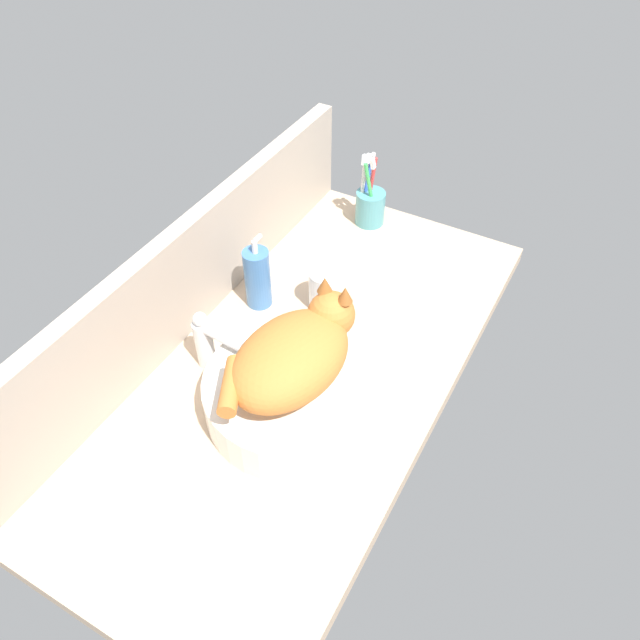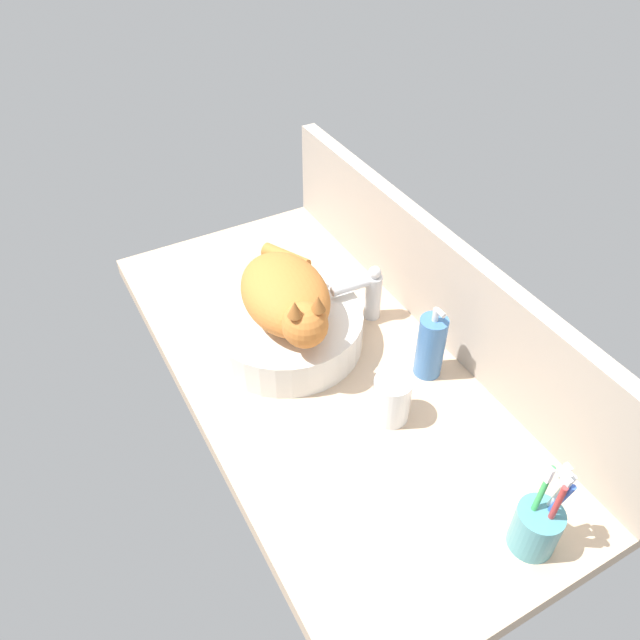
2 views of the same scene
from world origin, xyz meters
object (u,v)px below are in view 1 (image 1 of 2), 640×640
(faucet, at_px, (208,340))
(water_glass, at_px, (325,291))
(soap_dispenser, at_px, (258,278))
(toothbrush_cup, at_px, (370,205))
(sink_basin, at_px, (292,394))
(cat, at_px, (295,354))

(faucet, xyz_separation_m, water_glass, (0.26, -0.11, -0.03))
(soap_dispenser, height_order, toothbrush_cup, toothbrush_cup)
(sink_basin, bearing_deg, water_glass, 16.46)
(faucet, distance_m, water_glass, 0.29)
(sink_basin, distance_m, cat, 0.10)
(soap_dispenser, relative_size, toothbrush_cup, 0.92)
(sink_basin, height_order, water_glass, water_glass)
(faucet, height_order, soap_dispenser, soap_dispenser)
(sink_basin, relative_size, soap_dispenser, 1.86)
(cat, bearing_deg, sink_basin, 175.47)
(sink_basin, height_order, faucet, faucet)
(faucet, xyz_separation_m, soap_dispenser, (0.20, 0.02, -0.00))
(soap_dispenser, xyz_separation_m, toothbrush_cup, (0.38, -0.08, -0.02))
(cat, distance_m, water_glass, 0.29)
(cat, distance_m, faucet, 0.21)
(sink_basin, relative_size, faucet, 2.35)
(sink_basin, distance_m, faucet, 0.20)
(sink_basin, xyz_separation_m, water_glass, (0.27, 0.08, 0.00))
(sink_basin, xyz_separation_m, cat, (0.01, -0.00, 0.10))
(toothbrush_cup, bearing_deg, faucet, 174.00)
(soap_dispenser, distance_m, water_glass, 0.15)
(sink_basin, distance_m, water_glass, 0.29)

